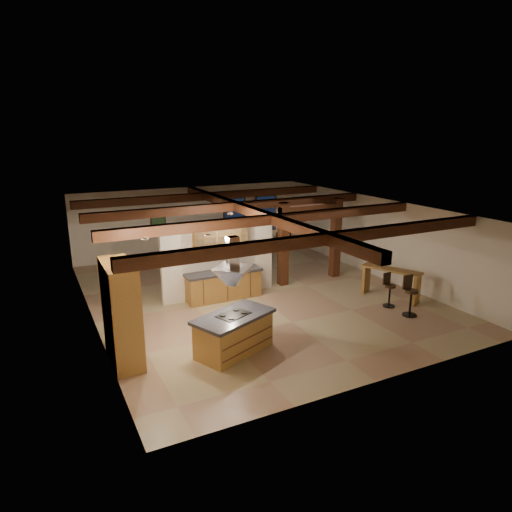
{
  "coord_description": "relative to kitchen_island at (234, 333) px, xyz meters",
  "views": [
    {
      "loc": [
        -6.28,
        -12.65,
        5.26
      ],
      "look_at": [
        0.35,
        0.5,
        1.17
      ],
      "focal_mm": 32.0,
      "sensor_mm": 36.0,
      "label": 1
    }
  ],
  "objects": [
    {
      "name": "bar_stool_b",
      "position": [
        5.47,
        0.61,
        0.03
      ],
      "size": [
        0.37,
        0.37,
        1.05
      ],
      "color": "black",
      "rests_on": "ground"
    },
    {
      "name": "dining_table",
      "position": [
        2.4,
        5.92,
        -0.19
      ],
      "size": [
        1.89,
        1.28,
        0.61
      ],
      "primitive_type": "imported",
      "rotation": [
        0.0,
        0.0,
        0.19
      ],
      "color": "#422310",
      "rests_on": "ground"
    },
    {
      "name": "ceiling_beams",
      "position": [
        2.2,
        3.35,
        2.26
      ],
      "size": [
        10.0,
        12.0,
        0.28
      ],
      "color": "#3B190E",
      "rests_on": "room_walls"
    },
    {
      "name": "bar_counter",
      "position": [
        6.0,
        1.11,
        0.17
      ],
      "size": [
        1.2,
        1.92,
        0.99
      ],
      "color": "#A37734",
      "rests_on": "ground"
    },
    {
      "name": "room_walls",
      "position": [
        2.2,
        3.35,
        1.28
      ],
      "size": [
        12.0,
        12.0,
        12.0
      ],
      "color": "silver",
      "rests_on": "ground"
    },
    {
      "name": "recessed_cans",
      "position": [
        -0.34,
        1.41,
        2.37
      ],
      "size": [
        3.16,
        2.46,
        0.03
      ],
      "color": "silver",
      "rests_on": "room_walls"
    },
    {
      "name": "back_counter",
      "position": [
        1.2,
        3.46,
        -0.02
      ],
      "size": [
        2.5,
        0.66,
        0.94
      ],
      "color": "#A37734",
      "rests_on": "ground"
    },
    {
      "name": "table_lamp",
      "position": [
        6.47,
        8.74,
        0.34
      ],
      "size": [
        0.26,
        0.26,
        0.3
      ],
      "color": "black",
      "rests_on": "side_table"
    },
    {
      "name": "bar_stool_a",
      "position": [
        5.51,
        -0.21,
        0.11
      ],
      "size": [
        0.42,
        0.42,
        1.2
      ],
      "color": "black",
      "rests_on": "ground"
    },
    {
      "name": "ground",
      "position": [
        2.2,
        3.35,
        -0.5
      ],
      "size": [
        12.0,
        12.0,
        0.0
      ],
      "primitive_type": "plane",
      "color": "tan",
      "rests_on": "ground"
    },
    {
      "name": "range_hood",
      "position": [
        0.0,
        0.0,
        1.29
      ],
      "size": [
        1.1,
        1.1,
        1.4
      ],
      "color": "silver",
      "rests_on": "room_walls"
    },
    {
      "name": "microwave",
      "position": [
        1.48,
        3.46,
        0.57
      ],
      "size": [
        0.5,
        0.39,
        0.25
      ],
      "primitive_type": "imported",
      "rotation": [
        0.0,
        0.0,
        2.96
      ],
      "color": "silver",
      "rests_on": "back_counter"
    },
    {
      "name": "back_windows",
      "position": [
        5.0,
        9.28,
        1.0
      ],
      "size": [
        2.7,
        0.07,
        1.7
      ],
      "color": "#3B190E",
      "rests_on": "room_walls"
    },
    {
      "name": "framed_art",
      "position": [
        0.7,
        9.28,
        1.2
      ],
      "size": [
        0.65,
        0.05,
        0.85
      ],
      "color": "#3B190E",
      "rests_on": "room_walls"
    },
    {
      "name": "side_table",
      "position": [
        6.47,
        8.74,
        -0.19
      ],
      "size": [
        0.65,
        0.65,
        0.62
      ],
      "primitive_type": "cube",
      "rotation": [
        0.0,
        0.0,
        0.41
      ],
      "color": "#3B190E",
      "rests_on": "ground"
    },
    {
      "name": "partition_wall",
      "position": [
        1.2,
        3.85,
        0.6
      ],
      "size": [
        3.8,
        0.18,
        2.2
      ],
      "primitive_type": "cube",
      "color": "silver",
      "rests_on": "ground"
    },
    {
      "name": "kitchen_island",
      "position": [
        0.0,
        0.0,
        0.0
      ],
      "size": [
        2.24,
        1.74,
        0.99
      ],
      "color": "#A37734",
      "rests_on": "ground"
    },
    {
      "name": "dining_chairs",
      "position": [
        2.4,
        5.92,
        0.1
      ],
      "size": [
        2.28,
        2.28,
        1.16
      ],
      "color": "#3B190E",
      "rests_on": "ground"
    },
    {
      "name": "upper_display_cabinet",
      "position": [
        1.2,
        3.66,
        1.35
      ],
      "size": [
        1.8,
        0.36,
        0.95
      ],
      "color": "#A37734",
      "rests_on": "partition_wall"
    },
    {
      "name": "sofa",
      "position": [
        4.39,
        8.36,
        -0.18
      ],
      "size": [
        2.3,
        1.2,
        0.64
      ],
      "primitive_type": "imported",
      "rotation": [
        0.0,
        0.0,
        2.98
      ],
      "color": "black",
      "rests_on": "ground"
    },
    {
      "name": "timber_posts",
      "position": [
        4.7,
        3.85,
        1.27
      ],
      "size": [
        2.5,
        0.3,
        2.9
      ],
      "color": "#3B190E",
      "rests_on": "ground"
    },
    {
      "name": "pantry_cabinet",
      "position": [
        -2.47,
        0.75,
        0.7
      ],
      "size": [
        0.67,
        1.6,
        2.4
      ],
      "color": "#A37734",
      "rests_on": "ground"
    }
  ]
}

